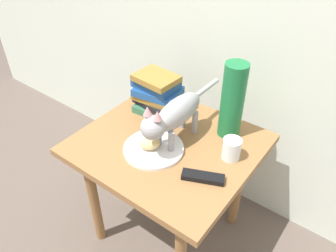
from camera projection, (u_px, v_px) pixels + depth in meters
ground_plane at (168, 228)px, 1.67m from camera, size 6.00×6.00×0.00m
side_table at (168, 157)px, 1.38m from camera, size 0.69×0.63×0.57m
plate at (154, 149)px, 1.29m from camera, size 0.24×0.24×0.01m
bread_roll at (150, 143)px, 1.26m from camera, size 0.10×0.10×0.05m
cat at (174, 115)px, 1.25m from camera, size 0.09×0.48×0.23m
book_stack at (157, 93)px, 1.45m from camera, size 0.21×0.17×0.18m
green_vase at (232, 101)px, 1.28m from camera, size 0.09×0.09×0.32m
candle_jar at (231, 150)px, 1.24m from camera, size 0.07×0.07×0.08m
tv_remote at (203, 177)px, 1.16m from camera, size 0.15×0.10×0.02m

